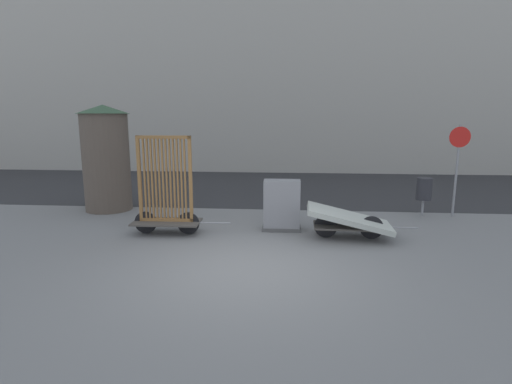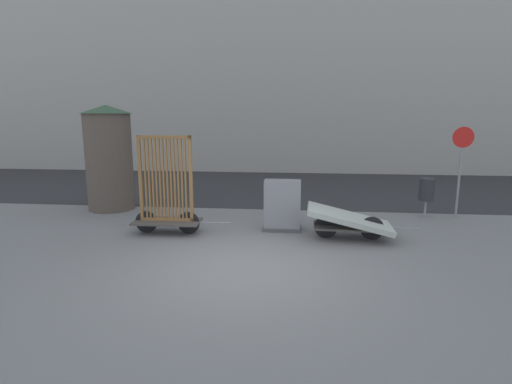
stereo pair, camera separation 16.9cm
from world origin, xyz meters
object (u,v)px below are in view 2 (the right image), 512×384
at_px(utility_cabinet, 282,207).
at_px(sign_post, 461,158).
at_px(bike_cart_with_mattress, 349,220).
at_px(advertising_column, 109,157).
at_px(trash_bin, 427,190).
at_px(bike_cart_with_bedframe, 167,199).

relative_size(utility_cabinet, sign_post, 0.49).
xyz_separation_m(bike_cart_with_mattress, advertising_column, (-6.40, 2.20, 1.08)).
relative_size(utility_cabinet, trash_bin, 1.15).
height_order(utility_cabinet, advertising_column, advertising_column).
xyz_separation_m(bike_cart_with_bedframe, utility_cabinet, (2.57, 0.53, -0.24)).
bearing_deg(utility_cabinet, sign_post, 20.29).
height_order(bike_cart_with_bedframe, utility_cabinet, bike_cart_with_bedframe).
bearing_deg(advertising_column, bike_cart_with_mattress, -18.95).
relative_size(bike_cart_with_bedframe, advertising_column, 0.76).
distance_m(bike_cart_with_bedframe, utility_cabinet, 2.64).
distance_m(utility_cabinet, trash_bin, 4.08).
relative_size(bike_cart_with_mattress, advertising_column, 0.81).
xyz_separation_m(bike_cart_with_bedframe, bike_cart_with_mattress, (4.03, -0.00, -0.38)).
distance_m(bike_cart_with_bedframe, bike_cart_with_mattress, 4.05).
height_order(bike_cart_with_bedframe, advertising_column, advertising_column).
height_order(bike_cart_with_bedframe, trash_bin, bike_cart_with_bedframe).
distance_m(bike_cart_with_bedframe, sign_post, 7.44).
height_order(utility_cabinet, trash_bin, utility_cabinet).
relative_size(bike_cart_with_bedframe, sign_post, 0.92).
relative_size(utility_cabinet, advertising_column, 0.40).
bearing_deg(bike_cart_with_bedframe, sign_post, 15.97).
distance_m(utility_cabinet, sign_post, 4.90).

